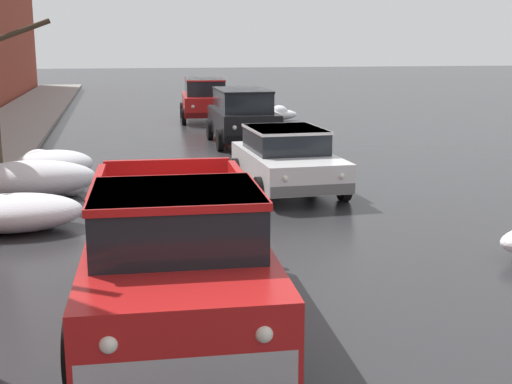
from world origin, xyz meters
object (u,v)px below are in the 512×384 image
Objects in this scene: suv_black_parked_kerbside_mid at (242,114)px; suv_red_parked_far_down_block at (204,98)px; pickup_truck_red_approaching_near_lane at (176,253)px; sedan_white_parked_kerbside_close at (287,158)px.

suv_red_parked_far_down_block is (-0.27, 7.34, 0.00)m from suv_black_parked_kerbside_mid.
pickup_truck_red_approaching_near_lane is 1.16× the size of suv_black_parked_kerbside_mid.
pickup_truck_red_approaching_near_lane is 14.84m from suv_black_parked_kerbside_mid.
suv_red_parked_far_down_block reaches higher than pickup_truck_red_approaching_near_lane.
sedan_white_parked_kerbside_close is 0.82× the size of suv_red_parked_far_down_block.
suv_black_parked_kerbside_mid is 7.34m from suv_red_parked_far_down_block.
suv_black_parked_kerbside_mid reaches higher than sedan_white_parked_kerbside_close.
suv_black_parked_kerbside_mid is 0.92× the size of suv_red_parked_far_down_block.
pickup_truck_red_approaching_near_lane is at bearing -114.18° from sedan_white_parked_kerbside_close.
sedan_white_parked_kerbside_close is 14.79m from suv_red_parked_far_down_block.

